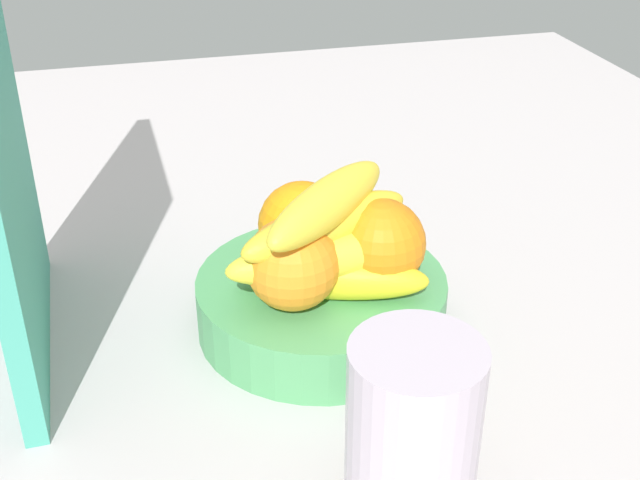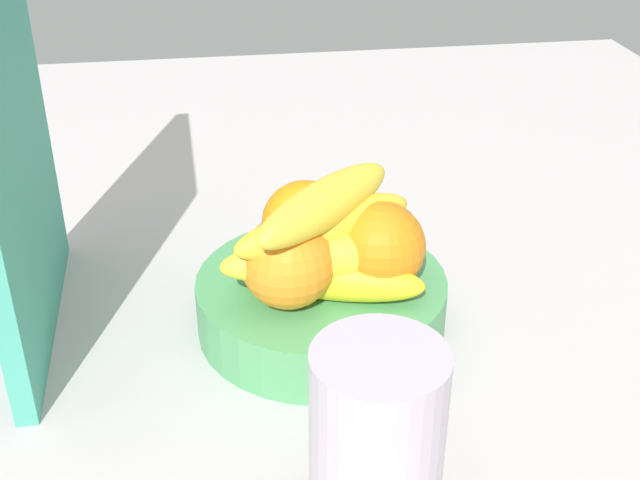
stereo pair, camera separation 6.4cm
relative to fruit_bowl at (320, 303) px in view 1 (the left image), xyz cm
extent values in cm
cube|color=#B9B1B2|center=(-3.98, -0.12, -4.07)|extent=(180.00, 140.00, 3.00)
cylinder|color=#4F9E5F|center=(0.00, 0.00, 0.00)|extent=(22.65, 22.65, 5.15)
sphere|color=orange|center=(3.18, 0.89, 6.56)|extent=(7.97, 7.97, 7.97)
sphere|color=orange|center=(-3.34, 3.21, 6.56)|extent=(7.97, 7.97, 7.97)
sphere|color=orange|center=(-1.88, -4.94, 6.56)|extent=(7.97, 7.97, 7.97)
ellipsoid|color=yellow|center=(-2.90, -0.43, 4.57)|extent=(9.71, 17.32, 4.00)
ellipsoid|color=yellow|center=(-3.24, 0.47, 6.77)|extent=(5.03, 17.21, 4.00)
ellipsoid|color=yellow|center=(-1.82, -0.55, 8.97)|extent=(10.28, 17.22, 4.00)
ellipsoid|color=yellow|center=(-2.04, 0.04, 11.17)|extent=(14.76, 14.94, 4.00)
cube|color=teal|center=(3.95, 25.16, 15.43)|extent=(28.04, 2.57, 36.00)
cylinder|color=#BDAEBD|center=(-23.55, -0.10, 4.61)|extent=(8.74, 8.74, 14.37)
camera|label=1|loc=(-61.01, 15.62, 42.05)|focal=46.42mm
camera|label=2|loc=(-62.27, 9.38, 42.05)|focal=46.42mm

